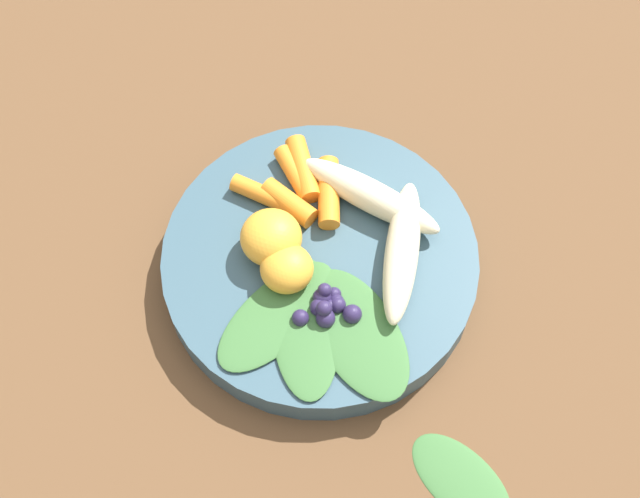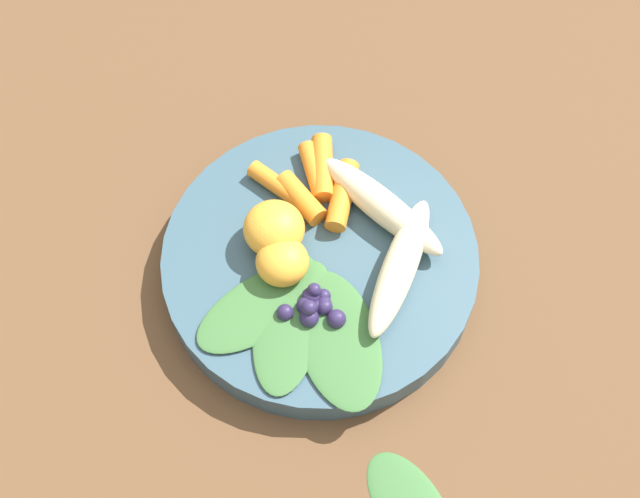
{
  "view_description": "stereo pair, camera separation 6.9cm",
  "coord_description": "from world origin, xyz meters",
  "px_view_note": "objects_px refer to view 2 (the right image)",
  "views": [
    {
      "loc": [
        0.31,
        -0.09,
        0.65
      ],
      "look_at": [
        0.0,
        0.0,
        0.04
      ],
      "focal_mm": 49.64,
      "sensor_mm": 36.0,
      "label": 1
    },
    {
      "loc": [
        0.32,
        -0.02,
        0.65
      ],
      "look_at": [
        0.0,
        0.0,
        0.04
      ],
      "focal_mm": 49.64,
      "sensor_mm": 36.0,
      "label": 2
    }
  ],
  "objects_px": {
    "banana_peeled_left": "(382,206)",
    "banana_peeled_right": "(400,267)",
    "bowl": "(320,263)",
    "orange_segment_near": "(282,262)"
  },
  "relations": [
    {
      "from": "banana_peeled_right",
      "to": "bowl",
      "type": "bearing_deg",
      "value": 95.26
    },
    {
      "from": "bowl",
      "to": "banana_peeled_right",
      "type": "relative_size",
      "value": 2.01
    },
    {
      "from": "orange_segment_near",
      "to": "banana_peeled_left",
      "type": "bearing_deg",
      "value": 119.33
    },
    {
      "from": "banana_peeled_left",
      "to": "banana_peeled_right",
      "type": "distance_m",
      "value": 0.06
    },
    {
      "from": "banana_peeled_right",
      "to": "orange_segment_near",
      "type": "bearing_deg",
      "value": 108.91
    },
    {
      "from": "banana_peeled_left",
      "to": "orange_segment_near",
      "type": "bearing_deg",
      "value": 77.25
    },
    {
      "from": "bowl",
      "to": "banana_peeled_right",
      "type": "xyz_separation_m",
      "value": [
        0.02,
        0.06,
        0.03
      ]
    },
    {
      "from": "banana_peeled_left",
      "to": "banana_peeled_right",
      "type": "bearing_deg",
      "value": 146.44
    },
    {
      "from": "banana_peeled_right",
      "to": "orange_segment_near",
      "type": "xyz_separation_m",
      "value": [
        -0.01,
        -0.09,
        0.0
      ]
    },
    {
      "from": "banana_peeled_left",
      "to": "orange_segment_near",
      "type": "height_order",
      "value": "orange_segment_near"
    }
  ]
}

